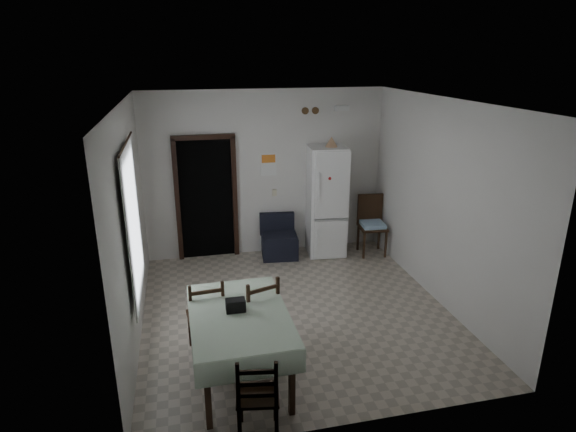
{
  "coord_description": "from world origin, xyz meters",
  "views": [
    {
      "loc": [
        -1.45,
        -5.83,
        3.46
      ],
      "look_at": [
        0.0,
        0.5,
        1.25
      ],
      "focal_mm": 30.0,
      "sensor_mm": 36.0,
      "label": 1
    }
  ],
  "objects_px": {
    "corner_chair": "(373,226)",
    "dining_chair_far_left": "(206,315)",
    "navy_seat": "(280,237)",
    "dining_table": "(240,346)",
    "dining_chair_near_head": "(258,394)",
    "fridge": "(326,201)",
    "dining_chair_far_right": "(256,314)"
  },
  "relations": [
    {
      "from": "fridge",
      "to": "dining_chair_far_left",
      "type": "relative_size",
      "value": 1.94
    },
    {
      "from": "corner_chair",
      "to": "dining_chair_far_left",
      "type": "bearing_deg",
      "value": -136.93
    },
    {
      "from": "fridge",
      "to": "dining_table",
      "type": "distance_m",
      "value": 3.82
    },
    {
      "from": "dining_chair_near_head",
      "to": "navy_seat",
      "type": "bearing_deg",
      "value": -95.25
    },
    {
      "from": "corner_chair",
      "to": "dining_chair_far_right",
      "type": "relative_size",
      "value": 1.03
    },
    {
      "from": "corner_chair",
      "to": "dining_chair_far_left",
      "type": "xyz_separation_m",
      "value": [
        -3.1,
        -2.39,
        -0.03
      ]
    },
    {
      "from": "navy_seat",
      "to": "fridge",
      "type": "bearing_deg",
      "value": 6.3
    },
    {
      "from": "navy_seat",
      "to": "corner_chair",
      "type": "bearing_deg",
      "value": -2.29
    },
    {
      "from": "fridge",
      "to": "navy_seat",
      "type": "bearing_deg",
      "value": -174.12
    },
    {
      "from": "dining_table",
      "to": "dining_chair_far_left",
      "type": "bearing_deg",
      "value": 118.43
    },
    {
      "from": "navy_seat",
      "to": "dining_table",
      "type": "distance_m",
      "value": 3.42
    },
    {
      "from": "navy_seat",
      "to": "corner_chair",
      "type": "relative_size",
      "value": 0.7
    },
    {
      "from": "fridge",
      "to": "dining_table",
      "type": "height_order",
      "value": "fridge"
    },
    {
      "from": "fridge",
      "to": "dining_table",
      "type": "xyz_separation_m",
      "value": [
        -1.97,
        -3.23,
        -0.56
      ]
    },
    {
      "from": "dining_chair_near_head",
      "to": "dining_table",
      "type": "bearing_deg",
      "value": -77.4
    },
    {
      "from": "corner_chair",
      "to": "dining_table",
      "type": "distance_m",
      "value": 4.07
    },
    {
      "from": "dining_table",
      "to": "dining_chair_near_head",
      "type": "relative_size",
      "value": 1.72
    },
    {
      "from": "dining_chair_far_left",
      "to": "dining_chair_near_head",
      "type": "relative_size",
      "value": 1.1
    },
    {
      "from": "dining_chair_far_left",
      "to": "dining_chair_near_head",
      "type": "distance_m",
      "value": 1.51
    },
    {
      "from": "dining_table",
      "to": "corner_chair",
      "type": "bearing_deg",
      "value": 46.46
    },
    {
      "from": "navy_seat",
      "to": "dining_table",
      "type": "relative_size",
      "value": 0.47
    },
    {
      "from": "navy_seat",
      "to": "dining_table",
      "type": "xyz_separation_m",
      "value": [
        -1.12,
        -3.23,
        0.04
      ]
    },
    {
      "from": "navy_seat",
      "to": "corner_chair",
      "type": "distance_m",
      "value": 1.67
    },
    {
      "from": "dining_chair_near_head",
      "to": "corner_chair",
      "type": "bearing_deg",
      "value": -115.8
    },
    {
      "from": "dining_table",
      "to": "dining_chair_near_head",
      "type": "height_order",
      "value": "dining_chair_near_head"
    },
    {
      "from": "dining_table",
      "to": "dining_chair_far_right",
      "type": "xyz_separation_m",
      "value": [
        0.25,
        0.46,
        0.1
      ]
    },
    {
      "from": "dining_chair_far_right",
      "to": "dining_chair_near_head",
      "type": "distance_m",
      "value": 1.34
    },
    {
      "from": "dining_chair_far_left",
      "to": "dining_chair_near_head",
      "type": "bearing_deg",
      "value": 99.63
    },
    {
      "from": "fridge",
      "to": "navy_seat",
      "type": "relative_size",
      "value": 2.61
    },
    {
      "from": "fridge",
      "to": "dining_table",
      "type": "bearing_deg",
      "value": -115.44
    },
    {
      "from": "dining_table",
      "to": "dining_chair_far_right",
      "type": "distance_m",
      "value": 0.53
    },
    {
      "from": "corner_chair",
      "to": "fridge",
      "type": "bearing_deg",
      "value": 168.3
    }
  ]
}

